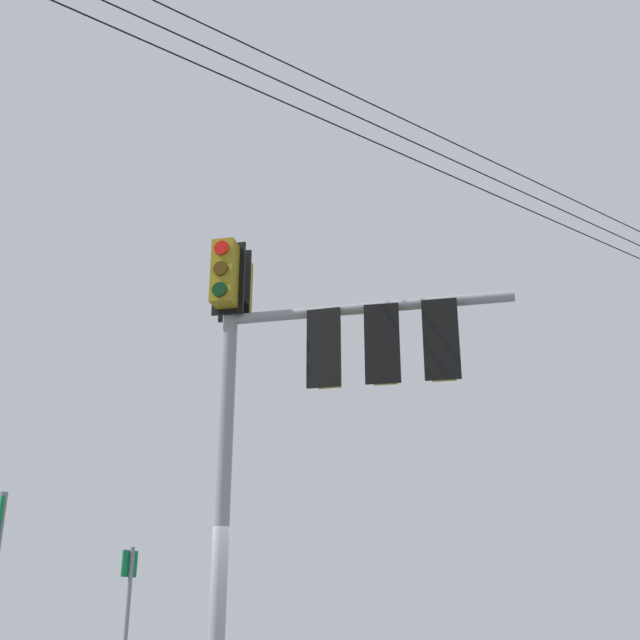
{
  "coord_description": "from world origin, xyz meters",
  "views": [
    {
      "loc": [
        8.21,
        5.2,
        1.51
      ],
      "look_at": [
        -0.42,
        1.24,
        5.1
      ],
      "focal_mm": 43.7,
      "sensor_mm": 36.0,
      "label": 1
    }
  ],
  "objects": [
    {
      "name": "signal_mast_assembly",
      "position": [
        -0.35,
        0.96,
        4.47
      ],
      "size": [
        1.31,
        3.91,
        6.28
      ],
      "color": "gray",
      "rests_on": "ground"
    },
    {
      "name": "overhead_wire_span",
      "position": [
        -1.46,
        0.72,
        9.45
      ],
      "size": [
        28.39,
        15.07,
        1.3
      ],
      "color": "black"
    },
    {
      "name": "route_sign_primary",
      "position": [
        -2.34,
        -2.96,
        1.55
      ],
      "size": [
        0.34,
        0.1,
        2.51
      ],
      "color": "slate",
      "rests_on": "ground"
    }
  ]
}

